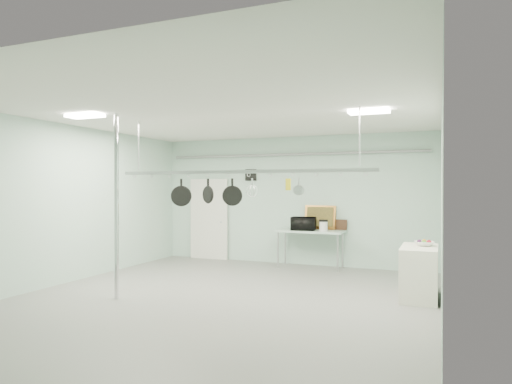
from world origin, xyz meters
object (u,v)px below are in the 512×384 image
at_px(prep_table, 310,233).
at_px(side_cabinet, 419,272).
at_px(chrome_pole, 116,206).
at_px(microwave, 304,224).
at_px(skillet_right, 232,192).
at_px(pot_rack, 238,170).
at_px(fruit_bowl, 424,244).
at_px(coffee_canister, 323,226).
at_px(skillet_mid, 208,190).
at_px(skillet_left, 181,193).

bearing_deg(prep_table, side_cabinet, -40.79).
relative_size(chrome_pole, prep_table, 2.00).
bearing_deg(side_cabinet, microwave, 142.11).
distance_m(prep_table, skillet_right, 3.49).
bearing_deg(pot_rack, fruit_bowl, 21.92).
bearing_deg(coffee_canister, chrome_pole, -123.44).
xyz_separation_m(microwave, skillet_mid, (-0.86, -3.19, 0.81)).
bearing_deg(prep_table, skillet_left, -115.23).
xyz_separation_m(coffee_canister, skillet_right, (-0.88, -3.13, 0.82)).
bearing_deg(fruit_bowl, chrome_pole, -156.73).
bearing_deg(microwave, skillet_right, 76.11).
bearing_deg(skillet_mid, fruit_bowl, 47.71).
xyz_separation_m(pot_rack, skillet_mid, (-0.60, 0.00, -0.36)).
xyz_separation_m(side_cabinet, coffee_canister, (-2.19, 2.03, 0.57)).
height_order(side_cabinet, skillet_left, skillet_left).
xyz_separation_m(pot_rack, skillet_left, (-1.15, 0.00, -0.40)).
relative_size(side_cabinet, microwave, 2.11).
height_order(prep_table, skillet_right, skillet_right).
height_order(pot_rack, skillet_left, pot_rack).
xyz_separation_m(chrome_pole, skillet_mid, (1.30, 0.90, 0.27)).
bearing_deg(coffee_canister, skillet_left, -121.48).
bearing_deg(skillet_mid, coffee_canister, 95.68).
relative_size(microwave, fruit_bowl, 1.70).
xyz_separation_m(prep_table, fruit_bowl, (2.62, -2.08, 0.11)).
relative_size(side_cabinet, skillet_left, 2.33).
relative_size(side_cabinet, skillet_mid, 2.84).
bearing_deg(microwave, skillet_mid, 67.79).
bearing_deg(prep_table, microwave, -140.77).
xyz_separation_m(skillet_left, skillet_mid, (0.56, 0.00, 0.05)).
relative_size(chrome_pole, skillet_left, 6.23).
bearing_deg(skillet_left, pot_rack, -23.85).
bearing_deg(skillet_left, coffee_canister, 34.67).
distance_m(side_cabinet, skillet_left, 4.47).
bearing_deg(fruit_bowl, prep_table, 141.53).
xyz_separation_m(side_cabinet, microwave, (-2.69, 2.09, 0.61)).
distance_m(microwave, skillet_left, 3.57).
height_order(chrome_pole, microwave, chrome_pole).
distance_m(coffee_canister, skillet_left, 3.76).
height_order(pot_rack, coffee_canister, pot_rack).
height_order(chrome_pole, skillet_right, chrome_pole).
height_order(skillet_left, skillet_mid, same).
distance_m(pot_rack, skillet_right, 0.40).
height_order(microwave, skillet_right, skillet_right).
bearing_deg(skillet_mid, microwave, 104.03).
distance_m(pot_rack, microwave, 3.41).
relative_size(prep_table, skillet_left, 3.11).
bearing_deg(prep_table, fruit_bowl, -38.47).
bearing_deg(skillet_mid, pot_rack, 29.13).
xyz_separation_m(fruit_bowl, skillet_mid, (-3.62, -1.22, 0.93)).
bearing_deg(skillet_left, fruit_bowl, -7.61).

